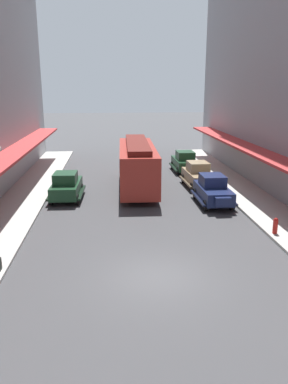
{
  "coord_description": "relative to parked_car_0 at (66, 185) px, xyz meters",
  "views": [
    {
      "loc": [
        -1.73,
        -13.34,
        7.18
      ],
      "look_at": [
        0.0,
        6.0,
        1.8
      ],
      "focal_mm": 35.4,
      "sensor_mm": 36.0,
      "label": 1
    }
  ],
  "objects": [
    {
      "name": "parked_car_1",
      "position": [
        9.44,
        2.42,
        0.0
      ],
      "size": [
        2.27,
        4.31,
        1.84
      ],
      "color": "#997F5B",
      "rests_on": "ground"
    },
    {
      "name": "parked_car_3",
      "position": [
        9.37,
        -1.9,
        0.0
      ],
      "size": [
        2.15,
        4.27,
        1.84
      ],
      "color": "#19234C",
      "rests_on": "ground"
    },
    {
      "name": "parked_car_2",
      "position": [
        9.41,
        7.69,
        0.0
      ],
      "size": [
        2.18,
        4.28,
        1.84
      ],
      "color": "#193D23",
      "rests_on": "ground"
    },
    {
      "name": "parked_car_0",
      "position": [
        0.0,
        0.0,
        0.0
      ],
      "size": [
        2.27,
        4.31,
        1.84
      ],
      "color": "#193D23",
      "rests_on": "ground"
    },
    {
      "name": "streetcar",
      "position": [
        4.87,
        2.26,
        0.96
      ],
      "size": [
        2.78,
        9.67,
        3.46
      ],
      "color": "#A52D23",
      "rests_on": "ground"
    },
    {
      "name": "ground_plane",
      "position": [
        4.69,
        -11.19,
        -0.94
      ],
      "size": [
        200.0,
        200.0,
        0.0
      ],
      "primitive_type": "plane",
      "color": "#424244"
    },
    {
      "name": "fire_hydrant",
      "position": [
        11.04,
        -7.53,
        -0.38
      ],
      "size": [
        0.24,
        0.24,
        0.82
      ],
      "color": "#B21E19",
      "rests_on": "sidewalk_right"
    }
  ]
}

